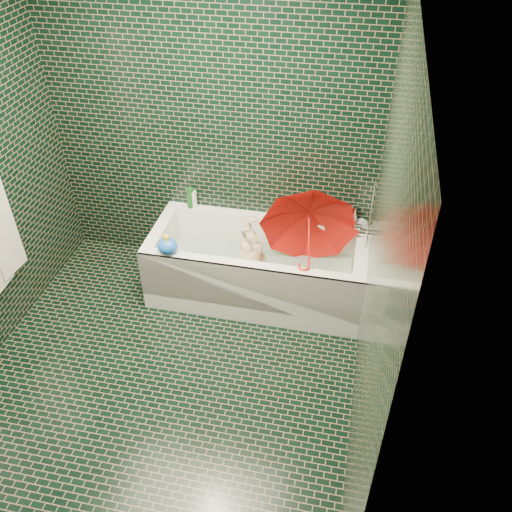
% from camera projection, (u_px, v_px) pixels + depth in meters
% --- Properties ---
extents(floor, '(2.80, 2.80, 0.00)m').
position_uv_depth(floor, '(165.00, 377.00, 3.82)').
color(floor, black).
rests_on(floor, ground).
extents(wall_back, '(2.80, 0.00, 2.80)m').
position_uv_depth(wall_back, '(210.00, 129.00, 4.13)').
color(wall_back, black).
rests_on(wall_back, floor).
extents(wall_front, '(2.80, 0.00, 2.80)m').
position_uv_depth(wall_front, '(1.00, 453.00, 1.97)').
color(wall_front, black).
rests_on(wall_front, floor).
extents(wall_right, '(0.00, 2.80, 2.80)m').
position_uv_depth(wall_right, '(376.00, 264.00, 2.84)').
color(wall_right, black).
rests_on(wall_right, floor).
extents(bathtub, '(1.70, 0.75, 0.55)m').
position_uv_depth(bathtub, '(257.00, 274.00, 4.39)').
color(bathtub, white).
rests_on(bathtub, floor).
extents(bath_mat, '(1.35, 0.47, 0.01)m').
position_uv_depth(bath_mat, '(258.00, 277.00, 4.44)').
color(bath_mat, green).
rests_on(bath_mat, bathtub).
extents(water, '(1.48, 0.53, 0.00)m').
position_uv_depth(water, '(258.00, 264.00, 4.35)').
color(water, silver).
rests_on(water, bathtub).
extents(faucet, '(0.18, 0.19, 0.55)m').
position_uv_depth(faucet, '(367.00, 228.00, 3.92)').
color(faucet, silver).
rests_on(faucet, wall_right).
extents(child, '(0.87, 0.45, 0.30)m').
position_uv_depth(child, '(254.00, 266.00, 4.31)').
color(child, '#D8B087').
rests_on(child, bathtub).
extents(umbrella, '(0.97, 0.89, 0.94)m').
position_uv_depth(umbrella, '(309.00, 238.00, 4.08)').
color(umbrella, red).
rests_on(umbrella, bathtub).
extents(soap_bottle_a, '(0.14, 0.14, 0.28)m').
position_uv_depth(soap_bottle_a, '(364.00, 228.00, 4.31)').
color(soap_bottle_a, white).
rests_on(soap_bottle_a, bathtub).
extents(soap_bottle_b, '(0.12, 0.12, 0.21)m').
position_uv_depth(soap_bottle_b, '(350.00, 227.00, 4.32)').
color(soap_bottle_b, '#511B68').
rests_on(soap_bottle_b, bathtub).
extents(soap_bottle_c, '(0.16, 0.16, 0.17)m').
position_uv_depth(soap_bottle_c, '(349.00, 226.00, 4.33)').
color(soap_bottle_c, '#164E1B').
rests_on(soap_bottle_c, bathtub).
extents(bottle_right_tall, '(0.07, 0.07, 0.20)m').
position_uv_depth(bottle_right_tall, '(339.00, 215.00, 4.27)').
color(bottle_right_tall, '#164E1B').
rests_on(bottle_right_tall, bathtub).
extents(bottle_right_pump, '(0.06, 0.06, 0.18)m').
position_uv_depth(bottle_right_pump, '(354.00, 216.00, 4.29)').
color(bottle_right_pump, silver).
rests_on(bottle_right_pump, bathtub).
extents(bottle_left_tall, '(0.07, 0.07, 0.18)m').
position_uv_depth(bottle_left_tall, '(190.00, 198.00, 4.50)').
color(bottle_left_tall, '#164E1B').
rests_on(bottle_left_tall, bathtub).
extents(bottle_left_short, '(0.06, 0.06, 0.15)m').
position_uv_depth(bottle_left_short, '(194.00, 199.00, 4.51)').
color(bottle_left_short, white).
rests_on(bottle_left_short, bathtub).
extents(rubber_duck, '(0.11, 0.08, 0.09)m').
position_uv_depth(rubber_duck, '(342.00, 221.00, 4.32)').
color(rubber_duck, yellow).
rests_on(rubber_duck, bathtub).
extents(bath_toy, '(0.19, 0.18, 0.15)m').
position_uv_depth(bath_toy, '(167.00, 246.00, 4.01)').
color(bath_toy, blue).
rests_on(bath_toy, bathtub).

